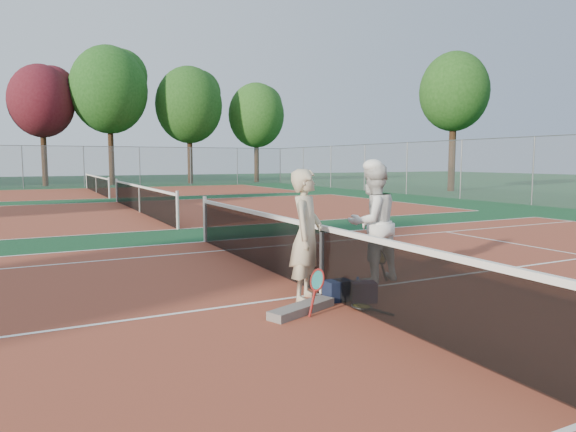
{
  "coord_description": "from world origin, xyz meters",
  "views": [
    {
      "loc": [
        -3.78,
        -6.34,
        1.95
      ],
      "look_at": [
        0.0,
        1.08,
        1.05
      ],
      "focal_mm": 32.0,
      "sensor_mm": 36.0,
      "label": 1
    }
  ],
  "objects": [
    {
      "name": "racket_spare",
      "position": [
        0.06,
        -0.93,
        0.03
      ],
      "size": [
        0.49,
        0.66,
        0.06
      ],
      "primitive_type": null,
      "rotation": [
        0.0,
        0.0,
        2.0
      ],
      "color": "black",
      "rests_on": "ground"
    },
    {
      "name": "tree_right_1",
      "position": [
        20.57,
        18.32,
        6.25
      ],
      "size": [
        4.32,
        4.32,
        8.78
      ],
      "color": "#382314",
      "rests_on": "ground"
    },
    {
      "name": "court_main",
      "position": [
        0.0,
        0.0,
        0.0
      ],
      "size": [
        23.77,
        10.97,
        0.01
      ],
      "primitive_type": "cube",
      "color": "brown",
      "rests_on": "ground"
    },
    {
      "name": "fence_back",
      "position": [
        0.0,
        34.0,
        1.5
      ],
      "size": [
        32.0,
        0.06,
        3.0
      ],
      "primitive_type": null,
      "color": "slate",
      "rests_on": "ground"
    },
    {
      "name": "net_cover_canvas",
      "position": [
        -0.71,
        -0.7,
        0.06
      ],
      "size": [
        1.08,
        0.62,
        0.11
      ],
      "primitive_type": "cube",
      "rotation": [
        0.0,
        0.0,
        0.38
      ],
      "color": "#5F5955",
      "rests_on": "ground"
    },
    {
      "name": "net_far_b",
      "position": [
        0.0,
        27.0,
        0.51
      ],
      "size": [
        0.1,
        10.98,
        1.02
      ],
      "primitive_type": null,
      "color": "black",
      "rests_on": "ground"
    },
    {
      "name": "player_b",
      "position": [
        1.13,
        0.33,
        0.96
      ],
      "size": [
        1.0,
        0.81,
        1.91
      ],
      "primitive_type": "imported",
      "rotation": [
        0.0,
        0.0,
        3.24
      ],
      "color": "white",
      "rests_on": "ground"
    },
    {
      "name": "water_bottle",
      "position": [
        0.27,
        -0.54,
        0.15
      ],
      "size": [
        0.09,
        0.09,
        0.3
      ],
      "primitive_type": "cylinder",
      "color": "#ACC0DA",
      "rests_on": "ground"
    },
    {
      "name": "court_far_b",
      "position": [
        0.0,
        27.0,
        0.0
      ],
      "size": [
        23.77,
        10.97,
        0.01
      ],
      "primitive_type": "cube",
      "color": "brown",
      "rests_on": "ground"
    },
    {
      "name": "ground",
      "position": [
        0.0,
        0.0,
        0.0
      ],
      "size": [
        130.0,
        130.0,
        0.0
      ],
      "primitive_type": "plane",
      "color": "#0F391E",
      "rests_on": "ground"
    },
    {
      "name": "court_far_a",
      "position": [
        0.0,
        13.5,
        0.0
      ],
      "size": [
        23.77,
        10.97,
        0.01
      ],
      "primitive_type": "cube",
      "color": "brown",
      "rests_on": "ground"
    },
    {
      "name": "net_main",
      "position": [
        0.0,
        0.0,
        0.51
      ],
      "size": [
        0.1,
        10.98,
        1.02
      ],
      "primitive_type": null,
      "color": "black",
      "rests_on": "ground"
    },
    {
      "name": "net_far_a",
      "position": [
        0.0,
        13.5,
        0.51
      ],
      "size": [
        0.1,
        10.98,
        1.02
      ],
      "primitive_type": null,
      "color": "black",
      "rests_on": "ground"
    },
    {
      "name": "tree_back_4",
      "position": [
        8.78,
        36.82,
        6.62
      ],
      "size": [
        5.61,
        5.61,
        9.87
      ],
      "color": "#382314",
      "rests_on": "ground"
    },
    {
      "name": "sports_bag_navy",
      "position": [
        0.03,
        -0.41,
        0.14
      ],
      "size": [
        0.37,
        0.25,
        0.29
      ],
      "primitive_type": "cube",
      "rotation": [
        0.0,
        0.0,
        0.01
      ],
      "color": "black",
      "rests_on": "ground"
    },
    {
      "name": "player_a",
      "position": [
        -0.35,
        -0.17,
        0.92
      ],
      "size": [
        0.78,
        0.79,
        1.84
      ],
      "primitive_type": "imported",
      "rotation": [
        0.0,
        0.0,
        0.81
      ],
      "color": "#C2B697",
      "rests_on": "ground"
    },
    {
      "name": "racket_black_held",
      "position": [
        1.16,
        0.16,
        0.28
      ],
      "size": [
        0.34,
        0.33,
        0.56
      ],
      "primitive_type": null,
      "rotation": [
        0.0,
        0.0,
        3.42
      ],
      "color": "black",
      "rests_on": "ground"
    },
    {
      "name": "tree_back_5",
      "position": [
        15.0,
        36.85,
        6.01
      ],
      "size": [
        5.04,
        5.04,
        8.93
      ],
      "color": "#382314",
      "rests_on": "ground"
    },
    {
      "name": "tree_back_3",
      "position": [
        2.35,
        36.9,
        7.5
      ],
      "size": [
        5.98,
        5.98,
        10.96
      ],
      "color": "#382314",
      "rests_on": "ground"
    },
    {
      "name": "sports_bag_purple",
      "position": [
        0.31,
        -0.62,
        0.14
      ],
      "size": [
        0.41,
        0.35,
        0.28
      ],
      "primitive_type": "cube",
      "rotation": [
        0.0,
        0.0,
        -0.4
      ],
      "color": "black",
      "rests_on": "ground"
    },
    {
      "name": "tree_back_maroon",
      "position": [
        -2.49,
        37.62,
        6.44
      ],
      "size": [
        4.8,
        4.8,
        9.23
      ],
      "color": "#382314",
      "rests_on": "ground"
    },
    {
      "name": "racket_red",
      "position": [
        -0.58,
        -0.87,
        0.29
      ],
      "size": [
        0.25,
        0.31,
        0.58
      ],
      "primitive_type": null,
      "rotation": [
        0.0,
        0.0,
        0.23
      ],
      "color": "maroon",
      "rests_on": "ground"
    }
  ]
}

